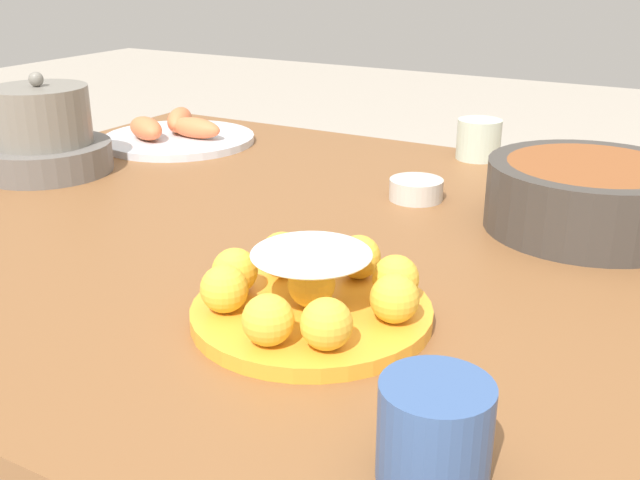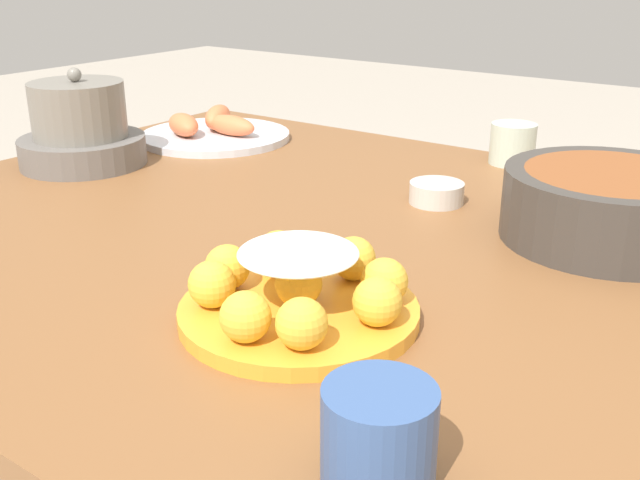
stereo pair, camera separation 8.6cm
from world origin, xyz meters
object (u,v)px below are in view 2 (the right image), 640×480
object	(u,v)px
cup_near	(379,438)
warming_pot	(81,130)
dining_table	(336,293)
cup_far	(513,144)
seafood_platter	(213,131)
sauce_bowl	(437,192)
serving_bowl	(610,204)
cake_plate	(298,293)

from	to	relation	value
cup_near	warming_pot	world-z (taller)	warming_pot
dining_table	warming_pot	distance (m)	0.58
cup_far	warming_pot	size ratio (longest dim) A/B	0.36
dining_table	seafood_platter	xyz separation A→B (m)	(-0.50, 0.30, 0.10)
dining_table	seafood_platter	distance (m)	0.59
cup_near	warming_pot	size ratio (longest dim) A/B	0.38
sauce_bowl	cup_far	size ratio (longest dim) A/B	1.03
dining_table	serving_bowl	distance (m)	0.38
serving_bowl	warming_pot	size ratio (longest dim) A/B	1.25
seafood_platter	cup_near	size ratio (longest dim) A/B	3.61
dining_table	serving_bowl	world-z (taller)	serving_bowl
sauce_bowl	warming_pot	distance (m)	0.63
serving_bowl	seafood_platter	world-z (taller)	serving_bowl
cake_plate	cup_near	xyz separation A→B (m)	(0.20, -0.17, 0.01)
seafood_platter	cup_far	bearing A→B (deg)	17.69
sauce_bowl	cup_far	xyz separation A→B (m)	(0.01, 0.27, 0.02)
cup_far	cup_near	bearing A→B (deg)	-73.76
seafood_platter	cup_near	xyz separation A→B (m)	(0.80, -0.69, 0.02)
dining_table	warming_pot	size ratio (longest dim) A/B	6.48
dining_table	cup_far	bearing A→B (deg)	83.82
warming_pot	cup_near	bearing A→B (deg)	-26.04
cake_plate	cup_near	distance (m)	0.26
dining_table	seafood_platter	world-z (taller)	seafood_platter
serving_bowl	cup_far	size ratio (longest dim) A/B	3.44
dining_table	warming_pot	world-z (taller)	warming_pot
serving_bowl	seafood_platter	xyz separation A→B (m)	(-0.79, 0.11, -0.03)
seafood_platter	cup_near	distance (m)	1.06
serving_bowl	cup_near	xyz separation A→B (m)	(0.01, -0.58, -0.01)
seafood_platter	cup_near	bearing A→B (deg)	-40.64
seafood_platter	warming_pot	world-z (taller)	warming_pot
cake_plate	cup_far	bearing A→B (deg)	94.43
serving_bowl	sauce_bowl	size ratio (longest dim) A/B	3.35
serving_bowl	cup_far	world-z (taller)	serving_bowl
sauce_bowl	cup_far	distance (m)	0.28
cake_plate	seafood_platter	size ratio (longest dim) A/B	0.84
sauce_bowl	cup_far	world-z (taller)	cup_far
warming_pot	serving_bowl	bearing A→B (deg)	10.59
serving_bowl	cup_far	distance (m)	0.37
cup_near	sauce_bowl	bearing A→B (deg)	113.62
dining_table	serving_bowl	xyz separation A→B (m)	(0.30, 0.19, 0.13)
cake_plate	seafood_platter	bearing A→B (deg)	139.30
serving_bowl	seafood_platter	size ratio (longest dim) A/B	0.92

